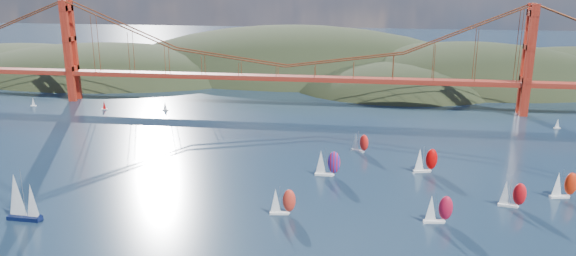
# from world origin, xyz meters

# --- Properties ---
(headlands) EXTENTS (725.00, 225.00, 96.00)m
(headlands) POSITION_xyz_m (44.95, 278.29, -12.46)
(headlands) COLOR black
(headlands) RESTS_ON ground
(bridge) EXTENTS (552.00, 12.00, 55.00)m
(bridge) POSITION_xyz_m (-1.75, 180.00, 32.23)
(bridge) COLOR maroon
(bridge) RESTS_ON ground
(sloop_navy) EXTENTS (10.27, 5.90, 15.85)m
(sloop_navy) POSITION_xyz_m (-56.82, 30.68, 7.00)
(sloop_navy) COLOR black
(sloop_navy) RESTS_ON ground
(racer_0) EXTENTS (7.99, 3.72, 9.03)m
(racer_0) POSITION_xyz_m (17.91, 45.05, 4.27)
(racer_0) COLOR silver
(racer_0) RESTS_ON ground
(racer_1) EXTENTS (8.37, 3.99, 9.44)m
(racer_1) POSITION_xyz_m (63.41, 45.53, 4.46)
(racer_1) COLOR white
(racer_1) RESTS_ON ground
(racer_2) EXTENTS (8.13, 4.13, 9.14)m
(racer_2) POSITION_xyz_m (87.35, 60.31, 4.32)
(racer_2) COLOR white
(racer_2) RESTS_ON ground
(racer_3) EXTENTS (8.82, 4.89, 9.89)m
(racer_3) POSITION_xyz_m (63.74, 88.19, 4.67)
(racer_3) COLOR silver
(racer_3) RESTS_ON ground
(racer_4) EXTENTS (8.67, 4.51, 9.73)m
(racer_4) POSITION_xyz_m (105.54, 70.06, 4.60)
(racer_4) COLOR white
(racer_4) RESTS_ON ground
(racer_5) EXTENTS (7.50, 5.76, 8.49)m
(racer_5) POSITION_xyz_m (39.89, 108.48, 4.01)
(racer_5) COLOR white
(racer_5) RESTS_ON ground
(racer_rwb) EXTENTS (9.00, 3.66, 10.36)m
(racer_rwb) POSITION_xyz_m (28.86, 79.63, 4.89)
(racer_rwb) COLOR white
(racer_rwb) RESTS_ON ground
(distant_boat_1) EXTENTS (3.00, 2.00, 4.70)m
(distant_boat_1) POSITION_xyz_m (-134.65, 162.39, 2.41)
(distant_boat_1) COLOR silver
(distant_boat_1) RESTS_ON ground
(distant_boat_2) EXTENTS (3.00, 2.00, 4.70)m
(distant_boat_2) POSITION_xyz_m (-93.35, 160.17, 2.41)
(distant_boat_2) COLOR silver
(distant_boat_2) RESTS_ON ground
(distant_boat_3) EXTENTS (3.00, 2.00, 4.70)m
(distant_boat_3) POSITION_xyz_m (-61.31, 163.07, 2.41)
(distant_boat_3) COLOR silver
(distant_boat_3) RESTS_ON ground
(distant_boat_4) EXTENTS (3.00, 2.00, 4.70)m
(distant_boat_4) POSITION_xyz_m (129.64, 155.31, 2.41)
(distant_boat_4) COLOR silver
(distant_boat_4) RESTS_ON ground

